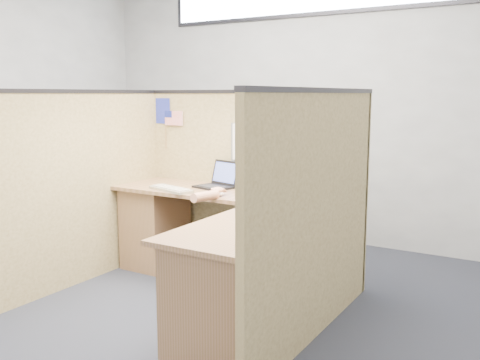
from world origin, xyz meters
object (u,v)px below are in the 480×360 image
Objects in this scene: l_desk at (221,248)px; laptop at (217,181)px; keyboard at (171,189)px; mouse at (218,193)px.

laptop is at bearing 125.46° from l_desk.
l_desk is 5.57× the size of laptop.
keyboard is 4.26× the size of mouse.
keyboard is at bearing -109.28° from laptop.
keyboard is (-0.22, -0.33, -0.04)m from laptop.
mouse reaches higher than l_desk.
l_desk is at bearing -2.08° from keyboard.
keyboard reaches higher than l_desk.
mouse is (-0.14, 0.19, 0.36)m from l_desk.
l_desk is 0.43m from mouse.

